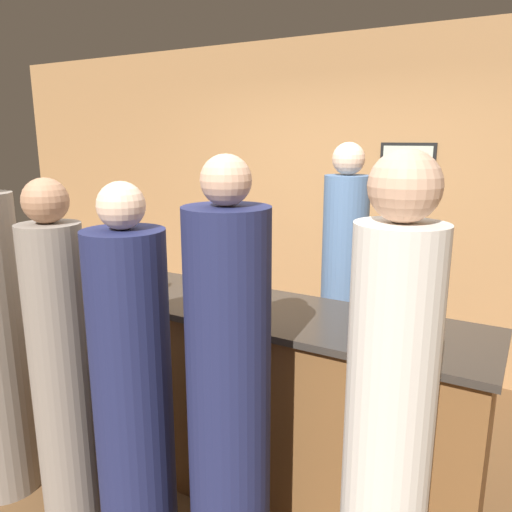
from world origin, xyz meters
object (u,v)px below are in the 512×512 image
(wine_bottle_0, at_px, (259,274))
(guest_1, at_px, (229,406))
(bartender, at_px, (343,301))
(guest_3, at_px, (133,396))
(ice_bucket, at_px, (206,269))
(guest_4, at_px, (62,375))
(guest_0, at_px, (387,451))

(wine_bottle_0, bearing_deg, guest_1, -68.05)
(bartender, bearing_deg, guest_3, 73.52)
(guest_1, bearing_deg, ice_bucket, 129.76)
(guest_4, bearing_deg, guest_1, 6.23)
(guest_1, height_order, guest_3, guest_1)
(guest_4, distance_m, wine_bottle_0, 1.17)
(guest_3, bearing_deg, guest_0, 1.28)
(guest_4, bearing_deg, guest_3, 6.40)
(guest_3, bearing_deg, ice_bucket, 103.91)
(guest_0, height_order, guest_4, guest_0)
(guest_3, relative_size, ice_bucket, 9.02)
(guest_0, relative_size, wine_bottle_0, 6.62)
(guest_3, xyz_separation_m, wine_bottle_0, (0.12, 0.93, 0.36))
(guest_3, distance_m, guest_4, 0.41)
(wine_bottle_0, bearing_deg, guest_0, -42.00)
(guest_4, height_order, ice_bucket, guest_4)
(guest_1, xyz_separation_m, wine_bottle_0, (-0.36, 0.88, 0.30))
(guest_3, relative_size, guest_4, 1.00)
(guest_1, height_order, wine_bottle_0, guest_1)
(guest_4, bearing_deg, ice_bucket, 78.80)
(guest_1, xyz_separation_m, guest_4, (-0.89, -0.10, -0.04))
(bartender, bearing_deg, wine_bottle_0, 60.40)
(guest_1, bearing_deg, guest_3, -173.91)
(bartender, height_order, wine_bottle_0, bartender)
(wine_bottle_0, height_order, ice_bucket, wine_bottle_0)
(guest_1, height_order, ice_bucket, guest_1)
(guest_0, relative_size, guest_3, 1.08)
(bartender, height_order, guest_0, bartender)
(bartender, relative_size, guest_4, 1.08)
(bartender, relative_size, guest_3, 1.08)
(wine_bottle_0, bearing_deg, guest_3, -97.61)
(ice_bucket, bearing_deg, guest_3, -76.09)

